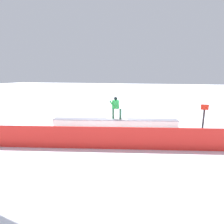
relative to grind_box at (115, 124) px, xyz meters
The scene contains 5 objects.
ground_plane 0.26m from the grind_box, ahead, with size 120.00×120.00×0.00m, color white.
grind_box is the anchor object (origin of this frame).
snowboarder 1.09m from the grind_box, 151.30° to the right, with size 1.43×0.42×1.44m.
safety_fence 3.46m from the grind_box, 90.00° to the left, with size 12.79×0.06×1.05m, color red.
trail_marker 5.19m from the grind_box, behind, with size 0.40×0.10×1.74m.
Camera 1 is at (-2.53, 10.59, 3.33)m, focal length 28.02 mm.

